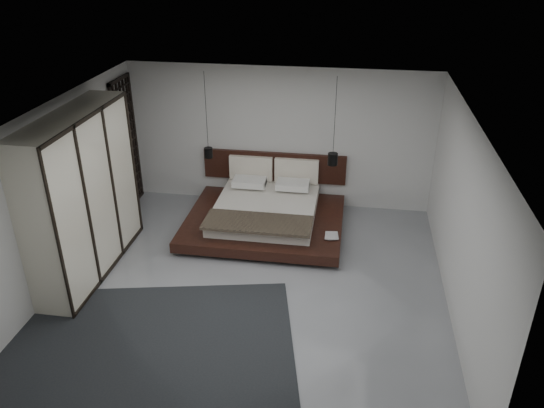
% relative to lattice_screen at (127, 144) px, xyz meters
% --- Properties ---
extents(floor, '(6.00, 6.00, 0.00)m').
position_rel_lattice_screen_xyz_m(floor, '(2.95, -2.45, -1.30)').
color(floor, gray).
rests_on(floor, ground).
extents(ceiling, '(6.00, 6.00, 0.00)m').
position_rel_lattice_screen_xyz_m(ceiling, '(2.95, -2.45, 1.50)').
color(ceiling, white).
rests_on(ceiling, wall_back).
extents(wall_back, '(6.00, 0.00, 6.00)m').
position_rel_lattice_screen_xyz_m(wall_back, '(2.95, 0.55, 0.10)').
color(wall_back, silver).
rests_on(wall_back, floor).
extents(wall_front, '(6.00, 0.00, 6.00)m').
position_rel_lattice_screen_xyz_m(wall_front, '(2.95, -5.45, 0.10)').
color(wall_front, silver).
rests_on(wall_front, floor).
extents(wall_left, '(0.00, 6.00, 6.00)m').
position_rel_lattice_screen_xyz_m(wall_left, '(-0.05, -2.45, 0.10)').
color(wall_left, silver).
rests_on(wall_left, floor).
extents(wall_right, '(0.00, 6.00, 6.00)m').
position_rel_lattice_screen_xyz_m(wall_right, '(5.95, -2.45, 0.10)').
color(wall_right, silver).
rests_on(wall_right, floor).
extents(lattice_screen, '(0.05, 0.90, 2.60)m').
position_rel_lattice_screen_xyz_m(lattice_screen, '(0.00, 0.00, 0.00)').
color(lattice_screen, black).
rests_on(lattice_screen, floor).
extents(bed, '(2.88, 2.43, 1.09)m').
position_rel_lattice_screen_xyz_m(bed, '(2.85, -0.55, -1.01)').
color(bed, black).
rests_on(bed, floor).
extents(book_lower, '(0.24, 0.30, 0.03)m').
position_rel_lattice_screen_xyz_m(book_lower, '(4.04, -1.21, -1.02)').
color(book_lower, '#99724C').
rests_on(book_lower, bed).
extents(book_upper, '(0.20, 0.27, 0.02)m').
position_rel_lattice_screen_xyz_m(book_upper, '(4.02, -1.25, -1.00)').
color(book_upper, '#99724C').
rests_on(book_upper, book_lower).
extents(pendant_left, '(0.16, 0.16, 1.65)m').
position_rel_lattice_screen_xyz_m(pendant_left, '(1.67, -0.08, -0.04)').
color(pendant_left, black).
rests_on(pendant_left, ceiling).
extents(pendant_right, '(0.18, 0.18, 1.65)m').
position_rel_lattice_screen_xyz_m(pendant_right, '(4.04, -0.08, -0.03)').
color(pendant_right, black).
rests_on(pendant_right, ceiling).
extents(wardrobe, '(0.63, 2.69, 2.64)m').
position_rel_lattice_screen_xyz_m(wardrobe, '(0.25, -2.36, 0.02)').
color(wardrobe, silver).
rests_on(wardrobe, floor).
extents(rug, '(4.45, 3.57, 0.02)m').
position_rel_lattice_screen_xyz_m(rug, '(1.83, -4.15, -1.29)').
color(rug, black).
rests_on(rug, floor).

